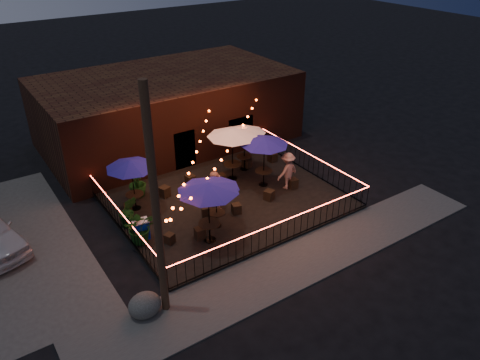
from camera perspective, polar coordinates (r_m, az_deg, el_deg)
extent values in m
plane|color=black|center=(20.54, 1.42, -5.24)|extent=(110.00, 110.00, 0.00)
cube|color=black|center=(21.89, -1.60, -2.64)|extent=(10.00, 8.00, 0.15)
cube|color=#474541|center=(18.50, 7.32, -9.84)|extent=(18.00, 2.50, 0.05)
cube|color=#35170E|center=(27.86, -8.88, 8.60)|extent=(14.00, 8.00, 4.00)
cube|color=black|center=(24.58, -6.82, 3.61)|extent=(1.20, 0.24, 2.20)
cube|color=black|center=(25.99, -0.02, 6.48)|extent=(1.60, 0.24, 1.20)
cylinder|color=#3E2819|center=(14.24, -10.21, -3.58)|extent=(0.26, 0.26, 8.00)
cube|color=black|center=(19.12, 4.92, -7.46)|extent=(10.00, 0.04, 0.04)
cube|color=black|center=(18.59, 5.04, -5.17)|extent=(10.00, 0.04, 0.04)
cube|color=#F33A27|center=(18.57, 5.04, -5.10)|extent=(10.00, 0.03, 0.02)
cube|color=black|center=(20.05, -13.81, -6.38)|extent=(0.04, 8.00, 0.04)
cube|color=black|center=(19.54, -14.13, -4.17)|extent=(0.04, 8.00, 0.04)
cube|color=#F33A27|center=(19.52, -14.14, -4.10)|extent=(0.03, 8.00, 0.02)
cube|color=black|center=(24.49, 8.30, 1.13)|extent=(0.04, 8.00, 0.04)
cube|color=black|center=(24.08, 8.46, 3.07)|extent=(0.04, 8.00, 0.04)
cube|color=#F33A27|center=(24.07, 8.46, 3.13)|extent=(0.03, 8.00, 0.02)
cylinder|color=black|center=(19.29, -3.68, -7.27)|extent=(0.49, 0.49, 0.03)
cylinder|color=black|center=(19.06, -3.72, -6.31)|extent=(0.07, 0.07, 0.80)
cylinder|color=black|center=(18.82, -3.76, -5.29)|extent=(0.89, 0.89, 0.04)
cylinder|color=black|center=(18.54, -3.81, -3.98)|extent=(0.05, 0.05, 2.67)
cone|color=navy|center=(17.93, -3.93, -0.85)|extent=(2.48, 2.48, 0.39)
cylinder|color=black|center=(21.75, -12.54, -3.35)|extent=(0.44, 0.44, 0.03)
cylinder|color=black|center=(21.57, -12.64, -2.55)|extent=(0.06, 0.06, 0.72)
cylinder|color=black|center=(21.38, -12.74, -1.70)|extent=(0.81, 0.81, 0.04)
cylinder|color=black|center=(21.15, -12.88, -0.62)|extent=(0.04, 0.04, 2.42)
cone|color=navy|center=(20.66, -13.19, 1.93)|extent=(2.42, 2.42, 0.35)
cylinder|color=black|center=(20.11, -2.82, -5.55)|extent=(0.40, 0.40, 0.03)
cylinder|color=black|center=(19.93, -2.84, -4.80)|extent=(0.05, 0.05, 0.65)
cylinder|color=black|center=(19.74, -2.86, -4.00)|extent=(0.72, 0.72, 0.04)
cylinder|color=black|center=(19.52, -2.89, -2.98)|extent=(0.04, 0.04, 2.16)
cone|color=navy|center=(19.04, -2.96, -0.57)|extent=(2.02, 2.02, 0.31)
cylinder|color=black|center=(23.67, -0.92, 0.23)|extent=(0.49, 0.49, 0.03)
cylinder|color=black|center=(23.48, -0.93, 1.08)|extent=(0.07, 0.07, 0.81)
cylinder|color=black|center=(23.29, -0.94, 1.98)|extent=(0.90, 0.90, 0.04)
cylinder|color=black|center=(23.06, -0.95, 3.12)|extent=(0.05, 0.05, 2.69)
cone|color=white|center=(22.57, -0.97, 5.81)|extent=(2.95, 2.95, 0.39)
cylinder|color=black|center=(23.13, 2.86, -0.53)|extent=(0.46, 0.46, 0.03)
cylinder|color=black|center=(22.95, 2.88, 0.28)|extent=(0.06, 0.06, 0.76)
cylinder|color=black|center=(22.77, 2.91, 1.14)|extent=(0.84, 0.84, 0.04)
cylinder|color=black|center=(22.54, 2.94, 2.23)|extent=(0.05, 0.05, 2.53)
cone|color=navy|center=(22.07, 3.01, 4.80)|extent=(3.04, 3.04, 0.37)
cylinder|color=black|center=(24.57, 0.53, 1.38)|extent=(0.44, 0.44, 0.03)
cylinder|color=black|center=(24.41, 0.53, 2.11)|extent=(0.06, 0.06, 0.72)
cylinder|color=black|center=(24.24, 0.53, 2.89)|extent=(0.80, 0.80, 0.04)
cylinder|color=black|center=(24.05, 0.54, 3.87)|extent=(0.04, 0.04, 2.39)
cone|color=white|center=(23.62, 0.55, 6.16)|extent=(2.60, 2.60, 0.35)
cube|color=black|center=(19.21, -8.59, -7.05)|extent=(0.46, 0.46, 0.41)
cube|color=black|center=(19.30, -4.90, -6.49)|extent=(0.45, 0.45, 0.47)
cube|color=black|center=(21.47, -13.49, -3.36)|extent=(0.44, 0.44, 0.40)
cube|color=black|center=(22.31, -9.18, -1.41)|extent=(0.53, 0.53, 0.50)
cube|color=black|center=(20.59, -4.08, -3.87)|extent=(0.57, 0.57, 0.51)
cube|color=black|center=(20.80, -0.44, -3.51)|extent=(0.46, 0.46, 0.45)
cube|color=black|center=(23.17, -6.07, 0.03)|extent=(0.43, 0.43, 0.49)
cube|color=black|center=(23.23, -2.33, 0.22)|extent=(0.41, 0.41, 0.46)
cube|color=black|center=(21.83, 3.58, -1.84)|extent=(0.52, 0.52, 0.47)
cube|color=black|center=(22.90, 6.45, -0.38)|extent=(0.45, 0.45, 0.48)
cube|color=black|center=(24.65, 0.84, 2.08)|extent=(0.51, 0.51, 0.49)
cube|color=black|center=(25.35, 3.98, 2.80)|extent=(0.42, 0.42, 0.48)
imported|color=tan|center=(20.90, -2.65, -1.38)|extent=(0.61, 0.72, 1.69)
imported|color=tan|center=(20.72, -3.13, -1.39)|extent=(0.98, 1.10, 1.88)
imported|color=tan|center=(22.54, 5.81, 1.13)|extent=(1.28, 0.84, 1.86)
imported|color=#1C4012|center=(19.20, -12.07, -5.62)|extent=(1.50, 1.38, 1.41)
imported|color=#133D13|center=(20.26, -13.49, -3.71)|extent=(0.95, 0.85, 1.45)
imported|color=#10390B|center=(22.36, -12.43, -0.25)|extent=(0.87, 0.87, 1.48)
cube|color=#0724B1|center=(19.54, -11.95, -5.97)|extent=(0.67, 0.51, 0.82)
cube|color=silver|center=(19.31, -12.08, -4.92)|extent=(0.72, 0.56, 0.05)
ellipsoid|color=#40403C|center=(16.38, -11.54, -14.72)|extent=(1.24, 1.15, 0.78)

